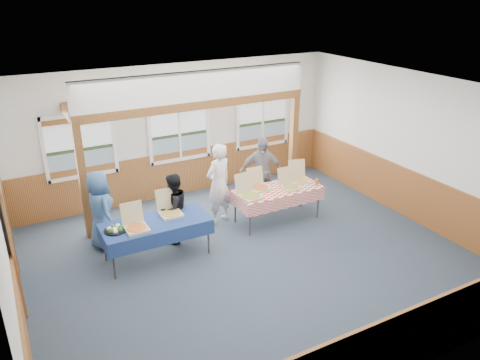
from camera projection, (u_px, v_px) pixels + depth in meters
name	position (u px, v px, depth m)	size (l,w,h in m)	color
floor	(250.00, 258.00, 8.93)	(8.00, 8.00, 0.00)	#273240
ceiling	(251.00, 92.00, 7.69)	(8.00, 8.00, 0.00)	white
wall_back	(179.00, 131.00, 11.16)	(8.00, 8.00, 0.00)	silver
wall_front	(397.00, 284.00, 5.47)	(8.00, 8.00, 0.00)	silver
wall_left	(3.00, 233.00, 6.57)	(8.00, 8.00, 0.00)	silver
wall_right	(412.00, 147.00, 10.05)	(8.00, 8.00, 0.00)	silver
wainscot_back	(181.00, 172.00, 11.54)	(7.98, 0.05, 1.10)	brown
wainscot_front	(385.00, 352.00, 5.89)	(7.98, 0.05, 1.10)	brown
wainscot_left	(18.00, 295.00, 6.99)	(0.05, 6.98, 1.10)	brown
wainscot_right	(405.00, 192.00, 10.45)	(0.05, 6.98, 1.10)	brown
cased_opening	(9.00, 239.00, 7.53)	(0.06, 1.30, 2.10)	#2F2F2F
window_left	(79.00, 143.00, 10.09)	(1.56, 0.10, 1.46)	white
window_mid	(179.00, 128.00, 11.09)	(1.56, 0.10, 1.46)	white
window_right	(262.00, 116.00, 12.09)	(1.56, 0.10, 1.46)	white
post_left	(83.00, 183.00, 9.25)	(0.15, 0.15, 2.40)	brown
post_right	(293.00, 145.00, 11.43)	(0.15, 0.15, 2.40)	brown
cross_beam	(197.00, 105.00, 9.84)	(5.15, 0.18, 0.18)	brown
table_left	(156.00, 224.00, 8.71)	(2.02, 0.92, 0.76)	#2F2F2F
table_right	(278.00, 191.00, 10.12)	(2.07, 1.38, 0.76)	#2F2F2F
pizza_box_a	(136.00, 226.00, 8.40)	(0.41, 0.50, 0.44)	tan
pizza_box_b	(170.00, 211.00, 8.95)	(0.42, 0.51, 0.44)	tan
pizza_box_c	(249.00, 194.00, 9.67)	(0.48, 0.56, 0.46)	tan
pizza_box_d	(259.00, 186.00, 10.08)	(0.39, 0.47, 0.42)	tan
pizza_box_e	(289.00, 185.00, 10.12)	(0.38, 0.46, 0.40)	tan
pizza_box_f	(299.00, 178.00, 10.48)	(0.50, 0.56, 0.43)	tan
veggie_tray	(115.00, 229.00, 8.35)	(0.40, 0.40, 0.09)	black
drink_glass	(317.00, 182.00, 10.24)	(0.07, 0.07, 0.15)	#9E631A
woman_white	(218.00, 184.00, 9.99)	(0.65, 0.43, 1.79)	silver
woman_black	(173.00, 209.00, 9.27)	(0.71, 0.55, 1.45)	black
man_blue	(100.00, 210.00, 9.07)	(0.78, 0.51, 1.59)	#385C8C
person_grey	(261.00, 173.00, 10.69)	(1.00, 0.42, 1.71)	gray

